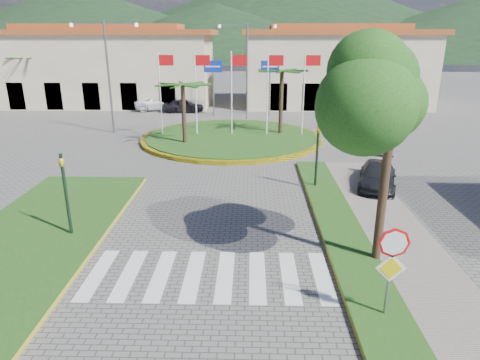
{
  "coord_description": "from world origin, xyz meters",
  "views": [
    {
      "loc": [
        1.36,
        -7.56,
        7.11
      ],
      "look_at": [
        0.96,
        8.0,
        1.78
      ],
      "focal_mm": 32.0,
      "sensor_mm": 36.0,
      "label": 1
    }
  ],
  "objects_px": {
    "roundabout_island": "(232,137)",
    "stop_sign": "(392,259)",
    "deciduous_tree": "(393,104)",
    "car_dark_b": "(289,102)",
    "car_dark_a": "(184,105)",
    "car_side_right": "(377,176)",
    "white_van": "(160,103)"
  },
  "relations": [
    {
      "from": "car_dark_b",
      "to": "car_side_right",
      "type": "distance_m",
      "value": 24.42
    },
    {
      "from": "car_dark_a",
      "to": "car_side_right",
      "type": "distance_m",
      "value": 24.43
    },
    {
      "from": "roundabout_island",
      "to": "car_dark_b",
      "type": "bearing_deg",
      "value": 70.03
    },
    {
      "from": "white_van",
      "to": "car_dark_b",
      "type": "relative_size",
      "value": 1.5
    },
    {
      "from": "stop_sign",
      "to": "white_van",
      "type": "distance_m",
      "value": 34.79
    },
    {
      "from": "roundabout_island",
      "to": "stop_sign",
      "type": "distance_m",
      "value": 20.69
    },
    {
      "from": "white_van",
      "to": "car_side_right",
      "type": "relative_size",
      "value": 1.19
    },
    {
      "from": "deciduous_tree",
      "to": "white_van",
      "type": "relative_size",
      "value": 1.39
    },
    {
      "from": "deciduous_tree",
      "to": "car_dark_a",
      "type": "xyz_separation_m",
      "value": [
        -10.54,
        28.14,
        -4.53
      ]
    },
    {
      "from": "stop_sign",
      "to": "car_dark_b",
      "type": "height_order",
      "value": "stop_sign"
    },
    {
      "from": "stop_sign",
      "to": "car_dark_b",
      "type": "distance_m",
      "value": 34.56
    },
    {
      "from": "car_dark_a",
      "to": "car_side_right",
      "type": "bearing_deg",
      "value": -158.1
    },
    {
      "from": "roundabout_island",
      "to": "car_dark_b",
      "type": "xyz_separation_m",
      "value": [
        5.27,
        14.5,
        0.37
      ]
    },
    {
      "from": "stop_sign",
      "to": "white_van",
      "type": "xyz_separation_m",
      "value": [
        -12.53,
        32.43,
        -1.11
      ]
    },
    {
      "from": "car_dark_a",
      "to": "car_dark_b",
      "type": "bearing_deg",
      "value": -80.96
    },
    {
      "from": "roundabout_island",
      "to": "car_side_right",
      "type": "height_order",
      "value": "roundabout_island"
    },
    {
      "from": "roundabout_island",
      "to": "car_dark_b",
      "type": "height_order",
      "value": "roundabout_island"
    },
    {
      "from": "car_dark_a",
      "to": "car_side_right",
      "type": "xyz_separation_m",
      "value": [
        12.54,
        -20.97,
        -0.04
      ]
    },
    {
      "from": "car_dark_b",
      "to": "car_side_right",
      "type": "height_order",
      "value": "car_side_right"
    },
    {
      "from": "stop_sign",
      "to": "car_side_right",
      "type": "xyz_separation_m",
      "value": [
        2.6,
        10.21,
        -1.19
      ]
    },
    {
      "from": "white_van",
      "to": "car_dark_b",
      "type": "height_order",
      "value": "white_van"
    },
    {
      "from": "stop_sign",
      "to": "car_side_right",
      "type": "distance_m",
      "value": 10.6
    },
    {
      "from": "white_van",
      "to": "car_dark_a",
      "type": "relative_size",
      "value": 1.3
    },
    {
      "from": "car_dark_a",
      "to": "car_dark_b",
      "type": "distance_m",
      "value": 10.85
    },
    {
      "from": "deciduous_tree",
      "to": "car_dark_b",
      "type": "bearing_deg",
      "value": 90.41
    },
    {
      "from": "roundabout_island",
      "to": "car_side_right",
      "type": "bearing_deg",
      "value": -52.67
    },
    {
      "from": "stop_sign",
      "to": "car_side_right",
      "type": "relative_size",
      "value": 0.64
    },
    {
      "from": "stop_sign",
      "to": "car_dark_a",
      "type": "bearing_deg",
      "value": 107.69
    },
    {
      "from": "roundabout_island",
      "to": "car_dark_b",
      "type": "relative_size",
      "value": 3.88
    },
    {
      "from": "deciduous_tree",
      "to": "car_dark_b",
      "type": "xyz_separation_m",
      "value": [
        -0.23,
        31.49,
        -4.64
      ]
    },
    {
      "from": "car_side_right",
      "to": "roundabout_island",
      "type": "bearing_deg",
      "value": 143.98
    },
    {
      "from": "roundabout_island",
      "to": "white_van",
      "type": "xyz_separation_m",
      "value": [
        -7.64,
        12.4,
        0.51
      ]
    }
  ]
}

